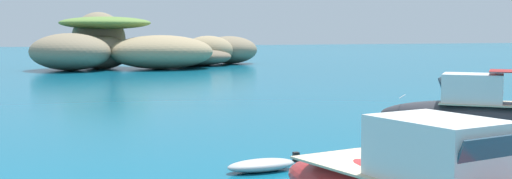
{
  "coord_description": "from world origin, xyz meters",
  "views": [
    {
      "loc": [
        -9.45,
        -14.17,
        5.01
      ],
      "look_at": [
        1.54,
        15.8,
        2.1
      ],
      "focal_mm": 45.4,
      "sensor_mm": 36.0,
      "label": 1
    }
  ],
  "objects": [
    {
      "name": "dinghy_tender",
      "position": [
        -1.42,
        7.12,
        0.22
      ],
      "size": [
        2.84,
        1.31,
        0.58
      ],
      "color": "#B2B2B2",
      "rests_on": "ground"
    },
    {
      "name": "islet_small",
      "position": [
        17.68,
        78.01,
        1.88
      ],
      "size": [
        17.12,
        15.01,
        4.28
      ],
      "color": "#84755B",
      "rests_on": "ground"
    },
    {
      "name": "islet_large",
      "position": [
        2.07,
        72.82,
        3.03
      ],
      "size": [
        24.67,
        19.11,
        7.6
      ],
      "color": "#84755B",
      "rests_on": "ground"
    },
    {
      "name": "motorboat_charcoal",
      "position": [
        11.34,
        11.02,
        1.0
      ],
      "size": [
        9.49,
        8.89,
        3.13
      ],
      "color": "#2D2D33",
      "rests_on": "ground"
    }
  ]
}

